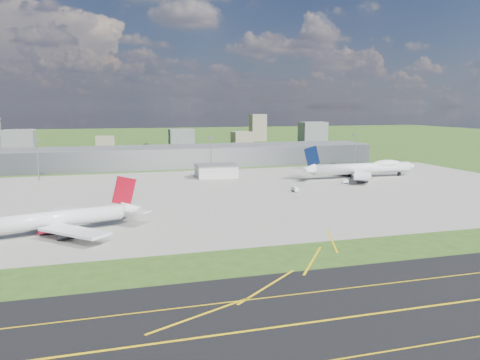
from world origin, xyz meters
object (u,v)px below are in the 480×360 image
object	(u,v)px
airliner_blue_quad	(362,168)
tug_yellow	(130,209)
fire_truck	(51,229)
van_white_near	(295,189)
airliner_red_twin	(49,221)
van_white_far	(345,182)

from	to	relation	value
airliner_blue_quad	tug_yellow	world-z (taller)	airliner_blue_quad
fire_truck	van_white_near	xyz separation A→B (m)	(118.38, 55.13, -0.58)
airliner_blue_quad	van_white_near	distance (m)	71.89
airliner_red_twin	van_white_near	xyz separation A→B (m)	(118.71, 55.65, -3.92)
airliner_blue_quad	fire_truck	bearing A→B (deg)	-153.34
airliner_blue_quad	fire_truck	world-z (taller)	airliner_blue_quad
airliner_red_twin	tug_yellow	distance (m)	43.79
airliner_red_twin	tug_yellow	xyz separation A→B (m)	(29.75, 31.85, -4.23)
airliner_red_twin	van_white_near	world-z (taller)	airliner_red_twin
van_white_near	airliner_blue_quad	bearing A→B (deg)	-60.95
airliner_blue_quad	fire_truck	size ratio (longest dim) A/B	9.70
airliner_blue_quad	van_white_far	distance (m)	30.33
airliner_red_twin	van_white_near	distance (m)	131.16
van_white_far	airliner_blue_quad	bearing A→B (deg)	24.27
airliner_red_twin	van_white_far	world-z (taller)	airliner_red_twin
airliner_blue_quad	van_white_far	world-z (taller)	airliner_blue_quad
fire_truck	tug_yellow	bearing A→B (deg)	47.31
airliner_red_twin	fire_truck	world-z (taller)	airliner_red_twin
airliner_red_twin	tug_yellow	size ratio (longest dim) A/B	15.79
airliner_red_twin	van_white_far	bearing A→B (deg)	-170.37
van_white_far	tug_yellow	bearing A→B (deg)	-178.00
airliner_red_twin	airliner_blue_quad	size ratio (longest dim) A/B	0.84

